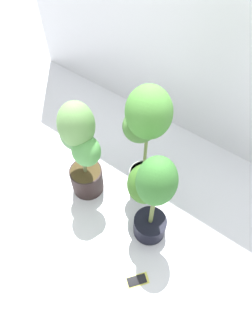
{
  "coord_description": "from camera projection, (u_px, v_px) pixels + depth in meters",
  "views": [
    {
      "loc": [
        0.62,
        -0.82,
        1.87
      ],
      "look_at": [
        0.01,
        -0.0,
        0.4
      ],
      "focal_mm": 31.68,
      "sensor_mm": 36.0,
      "label": 1
    }
  ],
  "objects": [
    {
      "name": "mylar_back_wall",
      "position": [
        214.0,
        9.0,
        1.7
      ],
      "size": [
        3.2,
        0.01,
        2.0
      ],
      "primitive_type": "cube",
      "color": "silver",
      "rests_on": "ground"
    },
    {
      "name": "potted_plant_front_left",
      "position": [
        81.0,
        149.0,
        1.82
      ],
      "size": [
        0.36,
        0.28,
        0.82
      ],
      "color": "#2F2220",
      "rests_on": "ground"
    },
    {
      "name": "ground_plane",
      "position": [
        125.0,
        199.0,
        2.12
      ],
      "size": [
        8.0,
        8.0,
        0.0
      ],
      "primitive_type": "plane",
      "color": "silver",
      "rests_on": "ground"
    },
    {
      "name": "cell_phone",
      "position": [
        137.0,
        280.0,
        1.8
      ],
      "size": [
        0.14,
        0.16,
        0.01
      ],
      "rotation": [
        0.0,
        0.0,
        2.48
      ],
      "color": "#CFCF4E",
      "rests_on": "ground"
    },
    {
      "name": "potted_plant_front_right",
      "position": [
        151.0,
        194.0,
        1.63
      ],
      "size": [
        0.33,
        0.28,
        0.77
      ],
      "color": "black",
      "rests_on": "ground"
    },
    {
      "name": "potted_plant_center",
      "position": [
        145.0,
        132.0,
        1.73
      ],
      "size": [
        0.35,
        0.31,
        0.91
      ],
      "color": "gray",
      "rests_on": "ground"
    }
  ]
}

